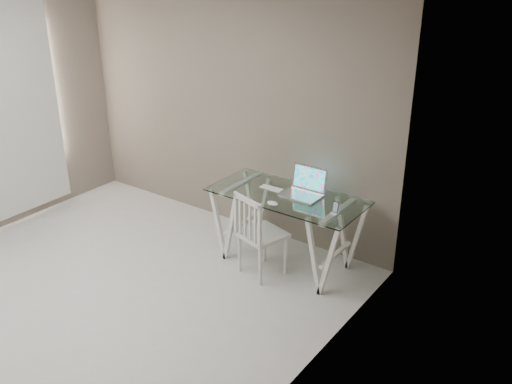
% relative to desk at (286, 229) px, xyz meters
% --- Properties ---
extents(room, '(4.50, 4.52, 2.71)m').
position_rel_desk_xyz_m(room, '(-1.11, -1.76, 1.33)').
color(room, beige).
rests_on(room, ground).
extents(desk, '(1.50, 0.70, 0.75)m').
position_rel_desk_xyz_m(desk, '(0.00, 0.00, 0.00)').
color(desk, silver).
rests_on(desk, ground).
extents(chair, '(0.48, 0.48, 0.85)m').
position_rel_desk_xyz_m(chair, '(-0.11, -0.35, 0.09)').
color(chair, silver).
rests_on(chair, ground).
extents(laptop, '(0.37, 0.30, 0.26)m').
position_rel_desk_xyz_m(laptop, '(0.12, 0.12, 0.42)').
color(laptop, silver).
rests_on(laptop, desk).
extents(keyboard, '(0.25, 0.11, 0.01)m').
position_rel_desk_xyz_m(keyboard, '(-0.21, 0.04, 0.37)').
color(keyboard, silver).
rests_on(keyboard, desk).
extents(mouse, '(0.11, 0.07, 0.04)m').
position_rel_desk_xyz_m(mouse, '(0.01, -0.26, 0.38)').
color(mouse, silver).
rests_on(mouse, desk).
extents(phone_dock, '(0.06, 0.06, 0.12)m').
position_rel_desk_xyz_m(phone_dock, '(0.56, -0.09, 0.39)').
color(phone_dock, white).
rests_on(phone_dock, desk).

